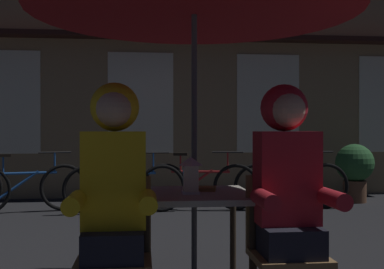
% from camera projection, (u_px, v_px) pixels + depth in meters
% --- Properties ---
extents(cafe_table, '(0.72, 0.72, 0.74)m').
position_uv_depth(cafe_table, '(194.00, 208.00, 3.03)').
color(cafe_table, '#B2AD9E').
rests_on(cafe_table, ground_plane).
extents(lantern, '(0.11, 0.11, 0.23)m').
position_uv_depth(lantern, '(191.00, 174.00, 2.98)').
color(lantern, white).
rests_on(lantern, cafe_table).
extents(chair_left, '(0.40, 0.40, 0.87)m').
position_uv_depth(chair_left, '(115.00, 248.00, 2.62)').
color(chair_left, olive).
rests_on(chair_left, ground_plane).
extents(chair_right, '(0.40, 0.40, 0.87)m').
position_uv_depth(chair_right, '(285.00, 244.00, 2.72)').
color(chair_right, olive).
rests_on(chair_right, ground_plane).
extents(person_left_hooded, '(0.45, 0.56, 1.40)m').
position_uv_depth(person_left_hooded, '(114.00, 184.00, 2.56)').
color(person_left_hooded, black).
rests_on(person_left_hooded, ground_plane).
extents(person_right_hooded, '(0.45, 0.56, 1.40)m').
position_uv_depth(person_right_hooded, '(288.00, 182.00, 2.66)').
color(person_right_hooded, black).
rests_on(person_right_hooded, ground_plane).
extents(shopfront_building, '(10.00, 0.93, 6.20)m').
position_uv_depth(shopfront_building, '(203.00, 20.00, 8.46)').
color(shopfront_building, '#937A56').
rests_on(shopfront_building, ground_plane).
extents(bicycle_second, '(1.65, 0.44, 0.84)m').
position_uv_depth(bicycle_second, '(25.00, 188.00, 6.56)').
color(bicycle_second, black).
rests_on(bicycle_second, ground_plane).
extents(bicycle_third, '(1.68, 0.22, 0.84)m').
position_uv_depth(bicycle_third, '(125.00, 188.00, 6.52)').
color(bicycle_third, black).
rests_on(bicycle_third, ground_plane).
extents(bicycle_fourth, '(1.66, 0.35, 0.84)m').
position_uv_depth(bicycle_fourth, '(200.00, 186.00, 6.80)').
color(bicycle_fourth, black).
rests_on(bicycle_fourth, ground_plane).
extents(bicycle_fifth, '(1.68, 0.12, 0.84)m').
position_uv_depth(bicycle_fifth, '(291.00, 185.00, 6.86)').
color(bicycle_fifth, black).
rests_on(bicycle_fifth, ground_plane).
extents(book, '(0.22, 0.18, 0.02)m').
position_uv_depth(book, '(200.00, 189.00, 3.14)').
color(book, olive).
rests_on(book, cafe_table).
extents(potted_plant, '(0.60, 0.60, 0.92)m').
position_uv_depth(potted_plant, '(355.00, 168.00, 7.54)').
color(potted_plant, brown).
rests_on(potted_plant, ground_plane).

